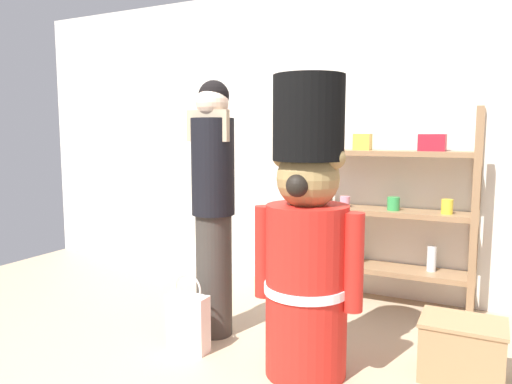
{
  "coord_description": "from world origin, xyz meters",
  "views": [
    {
      "loc": [
        1.29,
        -1.8,
        1.34
      ],
      "look_at": [
        0.02,
        0.74,
        1.0
      ],
      "focal_mm": 33.57,
      "sensor_mm": 36.0,
      "label": 1
    }
  ],
  "objects_px": {
    "person_shopper": "(213,201)",
    "teddy_bear_guard": "(307,241)",
    "display_crate": "(462,350)",
    "merchandise_shelf": "(395,207)",
    "shopping_bag": "(188,322)"
  },
  "relations": [
    {
      "from": "person_shopper",
      "to": "teddy_bear_guard",
      "type": "bearing_deg",
      "value": -17.33
    },
    {
      "from": "person_shopper",
      "to": "display_crate",
      "type": "distance_m",
      "value": 1.71
    },
    {
      "from": "merchandise_shelf",
      "to": "teddy_bear_guard",
      "type": "xyz_separation_m",
      "value": [
        -0.22,
        -1.35,
        -0.02
      ]
    },
    {
      "from": "merchandise_shelf",
      "to": "teddy_bear_guard",
      "type": "bearing_deg",
      "value": -99.33
    },
    {
      "from": "person_shopper",
      "to": "shopping_bag",
      "type": "bearing_deg",
      "value": -91.67
    },
    {
      "from": "person_shopper",
      "to": "shopping_bag",
      "type": "height_order",
      "value": "person_shopper"
    },
    {
      "from": "person_shopper",
      "to": "shopping_bag",
      "type": "distance_m",
      "value": 0.78
    },
    {
      "from": "shopping_bag",
      "to": "display_crate",
      "type": "bearing_deg",
      "value": 14.0
    },
    {
      "from": "teddy_bear_guard",
      "to": "person_shopper",
      "type": "height_order",
      "value": "person_shopper"
    },
    {
      "from": "merchandise_shelf",
      "to": "teddy_bear_guard",
      "type": "height_order",
      "value": "teddy_bear_guard"
    },
    {
      "from": "shopping_bag",
      "to": "display_crate",
      "type": "relative_size",
      "value": 1.12
    },
    {
      "from": "merchandise_shelf",
      "to": "display_crate",
      "type": "bearing_deg",
      "value": -61.07
    },
    {
      "from": "shopping_bag",
      "to": "display_crate",
      "type": "xyz_separation_m",
      "value": [
        1.54,
        0.39,
        -0.02
      ]
    },
    {
      "from": "person_shopper",
      "to": "display_crate",
      "type": "bearing_deg",
      "value": 3.29
    },
    {
      "from": "merchandise_shelf",
      "to": "shopping_bag",
      "type": "height_order",
      "value": "merchandise_shelf"
    }
  ]
}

